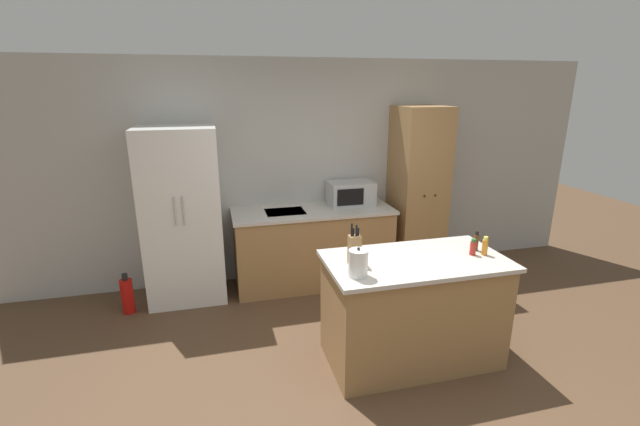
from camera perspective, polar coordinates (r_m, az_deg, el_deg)
The scene contains 13 objects.
ground_plane at distance 3.69m, azimuth 8.16°, elevation -22.05°, with size 14.00×14.00×0.00m, color brown.
wall_back at distance 5.20m, azimuth -1.00°, elevation 5.61°, with size 7.20×0.06×2.60m.
refrigerator at distance 4.83m, azimuth -17.86°, elevation -0.40°, with size 0.81×0.66×1.89m.
back_counter at distance 5.09m, azimuth -0.91°, elevation -4.49°, with size 1.86×0.68×0.92m.
pantry_cabinet at distance 5.37m, azimuth 12.82°, elevation 2.65°, with size 0.56×0.64×2.07m.
kitchen_island at distance 3.81m, azimuth 12.23°, elevation -12.44°, with size 1.49×0.80×0.93m.
microwave at distance 5.14m, azimuth 4.11°, elevation 2.67°, with size 0.53×0.38×0.28m.
knife_block at distance 3.39m, azimuth 4.62°, elevation -4.84°, with size 0.09×0.08×0.34m.
spice_bottle_tall_dark at distance 3.90m, azimuth 20.08°, elevation -3.57°, with size 0.04×0.04×0.17m.
spice_bottle_short_red at distance 3.83m, azimuth 21.13°, elevation -4.18°, with size 0.05×0.05×0.16m.
spice_bottle_amber_oil at distance 3.80m, azimuth 19.73°, elevation -4.35°, with size 0.05×0.05×0.14m.
kettle at distance 3.19m, azimuth 5.11°, elevation -6.68°, with size 0.14×0.14×0.23m.
fire_extinguisher at distance 4.96m, azimuth -24.30°, elevation -9.99°, with size 0.12×0.12×0.44m.
Camera 1 is at (-1.17, -2.64, 2.30)m, focal length 24.00 mm.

